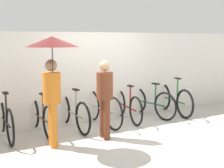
% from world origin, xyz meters
% --- Properties ---
extents(ground_plane, '(30.00, 30.00, 0.00)m').
position_xyz_m(ground_plane, '(0.00, 0.00, 0.00)').
color(ground_plane, '#B7B2A8').
extents(back_wall, '(12.21, 0.12, 2.10)m').
position_xyz_m(back_wall, '(0.00, 1.69, 1.05)').
color(back_wall, silver).
rests_on(back_wall, ground).
extents(parked_bicycle_0, '(0.44, 1.72, 0.96)m').
position_xyz_m(parked_bicycle_0, '(-2.11, 1.31, 0.38)').
color(parked_bicycle_0, black).
rests_on(parked_bicycle_0, ground).
extents(parked_bicycle_1, '(0.44, 1.67, 0.99)m').
position_xyz_m(parked_bicycle_1, '(-1.40, 1.30, 0.36)').
color(parked_bicycle_1, black).
rests_on(parked_bicycle_1, ground).
extents(parked_bicycle_2, '(0.44, 1.74, 0.98)m').
position_xyz_m(parked_bicycle_2, '(-0.70, 1.27, 0.37)').
color(parked_bicycle_2, black).
rests_on(parked_bicycle_2, ground).
extents(parked_bicycle_3, '(0.44, 1.73, 1.11)m').
position_xyz_m(parked_bicycle_3, '(-0.00, 1.24, 0.39)').
color(parked_bicycle_3, black).
rests_on(parked_bicycle_3, ground).
extents(parked_bicycle_4, '(0.45, 1.62, 1.01)m').
position_xyz_m(parked_bicycle_4, '(0.70, 1.26, 0.36)').
color(parked_bicycle_4, black).
rests_on(parked_bicycle_4, ground).
extents(parked_bicycle_5, '(0.45, 1.68, 1.04)m').
position_xyz_m(parked_bicycle_5, '(1.40, 1.28, 0.37)').
color(parked_bicycle_5, black).
rests_on(parked_bicycle_5, ground).
extents(parked_bicycle_6, '(0.47, 1.76, 1.07)m').
position_xyz_m(parked_bicycle_6, '(2.11, 1.22, 0.38)').
color(parked_bicycle_6, black).
rests_on(parked_bicycle_6, ground).
extents(pedestrian_leading, '(0.91, 0.91, 1.99)m').
position_xyz_m(pedestrian_leading, '(-1.47, 0.33, 1.53)').
color(pedestrian_leading, '#C66B1E').
rests_on(pedestrian_leading, ground).
extents(pedestrian_center, '(0.32, 0.32, 1.54)m').
position_xyz_m(pedestrian_center, '(-0.41, 0.36, 0.89)').
color(pedestrian_center, brown).
rests_on(pedestrian_center, ground).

